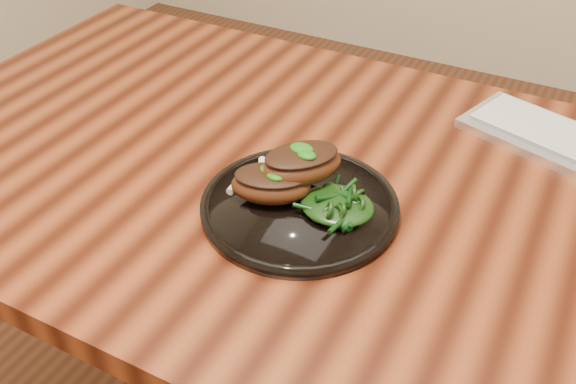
# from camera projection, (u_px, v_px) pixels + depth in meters

# --- Properties ---
(desk) EXTENTS (1.60, 0.80, 0.75)m
(desk) POSITION_uv_depth(u_px,v_px,m) (369.00, 236.00, 0.97)
(desk) COLOR #331006
(desk) RESTS_ON ground
(plate) EXTENTS (0.27, 0.27, 0.02)m
(plate) POSITION_uv_depth(u_px,v_px,m) (300.00, 206.00, 0.88)
(plate) COLOR black
(plate) RESTS_ON desk
(lamb_chop_front) EXTENTS (0.13, 0.11, 0.05)m
(lamb_chop_front) POSITION_uv_depth(u_px,v_px,m) (271.00, 183.00, 0.87)
(lamb_chop_front) COLOR #471F0D
(lamb_chop_front) RESTS_ON plate
(lamb_chop_back) EXTENTS (0.13, 0.14, 0.05)m
(lamb_chop_back) POSITION_uv_depth(u_px,v_px,m) (301.00, 163.00, 0.87)
(lamb_chop_back) COLOR #471F0D
(lamb_chop_back) RESTS_ON plate
(herb_smear) EXTENTS (0.08, 0.05, 0.00)m
(herb_smear) POSITION_uv_depth(u_px,v_px,m) (297.00, 172.00, 0.93)
(herb_smear) COLOR #0C4C08
(herb_smear) RESTS_ON plate
(greens_heap) EXTENTS (0.10, 0.09, 0.04)m
(greens_heap) POSITION_uv_depth(u_px,v_px,m) (337.00, 201.00, 0.85)
(greens_heap) COLOR black
(greens_heap) RESTS_ON plate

